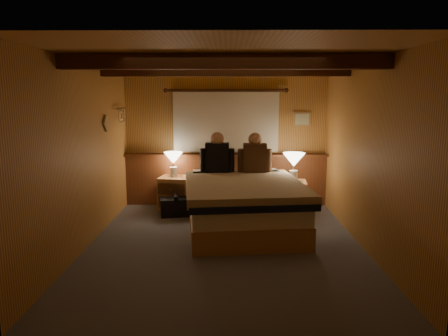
{
  "coord_description": "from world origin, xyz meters",
  "views": [
    {
      "loc": [
        0.05,
        -5.04,
        1.93
      ],
      "look_at": [
        -0.01,
        0.4,
        0.97
      ],
      "focal_mm": 32.0,
      "sensor_mm": 36.0,
      "label": 1
    }
  ],
  "objects_px": {
    "bed": "(243,204)",
    "person_left": "(217,156)",
    "lamp_left": "(173,159)",
    "nightstand_right": "(290,198)",
    "person_right": "(255,156)",
    "duffel_bag": "(176,206)",
    "nightstand_left": "(176,193)",
    "lamp_right": "(294,162)"
  },
  "relations": [
    {
      "from": "bed",
      "to": "person_left",
      "type": "relative_size",
      "value": 3.37
    },
    {
      "from": "lamp_left",
      "to": "nightstand_right",
      "type": "bearing_deg",
      "value": -9.61
    },
    {
      "from": "lamp_left",
      "to": "person_left",
      "type": "height_order",
      "value": "person_left"
    },
    {
      "from": "bed",
      "to": "person_left",
      "type": "height_order",
      "value": "person_left"
    },
    {
      "from": "person_left",
      "to": "lamp_left",
      "type": "bearing_deg",
      "value": 153.41
    },
    {
      "from": "nightstand_right",
      "to": "person_right",
      "type": "xyz_separation_m",
      "value": [
        -0.61,
        -0.05,
        0.71
      ]
    },
    {
      "from": "bed",
      "to": "duffel_bag",
      "type": "xyz_separation_m",
      "value": [
        -1.08,
        0.66,
        -0.22
      ]
    },
    {
      "from": "nightstand_left",
      "to": "lamp_left",
      "type": "bearing_deg",
      "value": 132.51
    },
    {
      "from": "nightstand_left",
      "to": "person_left",
      "type": "relative_size",
      "value": 0.88
    },
    {
      "from": "nightstand_right",
      "to": "person_right",
      "type": "height_order",
      "value": "person_right"
    },
    {
      "from": "lamp_right",
      "to": "lamp_left",
      "type": "bearing_deg",
      "value": 170.64
    },
    {
      "from": "bed",
      "to": "person_right",
      "type": "relative_size",
      "value": 3.41
    },
    {
      "from": "person_left",
      "to": "person_right",
      "type": "bearing_deg",
      "value": 0.29
    },
    {
      "from": "nightstand_right",
      "to": "person_right",
      "type": "distance_m",
      "value": 0.94
    },
    {
      "from": "person_left",
      "to": "lamp_right",
      "type": "bearing_deg",
      "value": 2.49
    },
    {
      "from": "nightstand_right",
      "to": "person_left",
      "type": "xyz_separation_m",
      "value": [
        -1.22,
        -0.05,
        0.72
      ]
    },
    {
      "from": "bed",
      "to": "lamp_right",
      "type": "bearing_deg",
      "value": 35.51
    },
    {
      "from": "nightstand_right",
      "to": "lamp_left",
      "type": "distance_m",
      "value": 2.11
    },
    {
      "from": "lamp_left",
      "to": "lamp_right",
      "type": "height_order",
      "value": "lamp_right"
    },
    {
      "from": "bed",
      "to": "nightstand_right",
      "type": "relative_size",
      "value": 4.13
    },
    {
      "from": "person_right",
      "to": "nightstand_left",
      "type": "bearing_deg",
      "value": 167.34
    },
    {
      "from": "lamp_left",
      "to": "lamp_right",
      "type": "distance_m",
      "value": 2.06
    },
    {
      "from": "nightstand_right",
      "to": "lamp_left",
      "type": "xyz_separation_m",
      "value": [
        -2.0,
        0.34,
        0.59
      ]
    },
    {
      "from": "bed",
      "to": "lamp_left",
      "type": "xyz_separation_m",
      "value": [
        -1.17,
        1.11,
        0.49
      ]
    },
    {
      "from": "lamp_left",
      "to": "person_left",
      "type": "xyz_separation_m",
      "value": [
        0.77,
        -0.39,
        0.12
      ]
    },
    {
      "from": "person_right",
      "to": "duffel_bag",
      "type": "distance_m",
      "value": 1.55
    },
    {
      "from": "bed",
      "to": "lamp_left",
      "type": "relative_size",
      "value": 5.43
    },
    {
      "from": "person_left",
      "to": "person_right",
      "type": "distance_m",
      "value": 0.61
    },
    {
      "from": "nightstand_left",
      "to": "person_left",
      "type": "height_order",
      "value": "person_left"
    },
    {
      "from": "bed",
      "to": "nightstand_left",
      "type": "xyz_separation_m",
      "value": [
        -1.14,
        1.06,
        -0.09
      ]
    },
    {
      "from": "nightstand_right",
      "to": "lamp_right",
      "type": "bearing_deg",
      "value": 9.88
    },
    {
      "from": "person_left",
      "to": "bed",
      "type": "bearing_deg",
      "value": -61.34
    },
    {
      "from": "duffel_bag",
      "to": "lamp_left",
      "type": "bearing_deg",
      "value": 89.39
    },
    {
      "from": "bed",
      "to": "person_right",
      "type": "distance_m",
      "value": 0.98
    },
    {
      "from": "bed",
      "to": "duffel_bag",
      "type": "distance_m",
      "value": 1.29
    },
    {
      "from": "bed",
      "to": "lamp_right",
      "type": "height_order",
      "value": "lamp_right"
    },
    {
      "from": "bed",
      "to": "lamp_right",
      "type": "relative_size",
      "value": 4.84
    },
    {
      "from": "person_left",
      "to": "duffel_bag",
      "type": "xyz_separation_m",
      "value": [
        -0.69,
        -0.07,
        -0.84
      ]
    },
    {
      "from": "person_right",
      "to": "lamp_left",
      "type": "bearing_deg",
      "value": 165.7
    },
    {
      "from": "lamp_right",
      "to": "person_right",
      "type": "height_order",
      "value": "person_right"
    },
    {
      "from": "nightstand_left",
      "to": "nightstand_right",
      "type": "height_order",
      "value": "nightstand_left"
    },
    {
      "from": "lamp_left",
      "to": "duffel_bag",
      "type": "relative_size",
      "value": 0.79
    }
  ]
}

